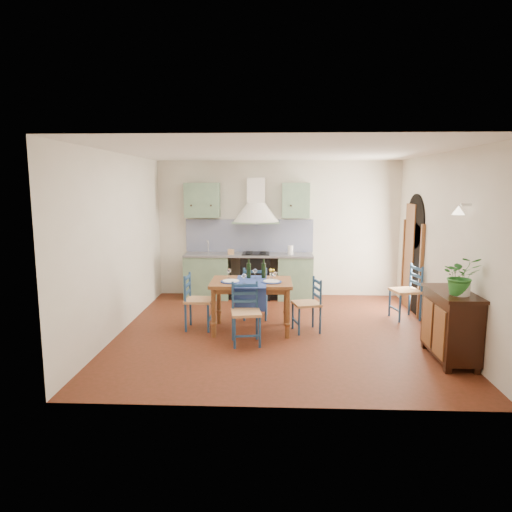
# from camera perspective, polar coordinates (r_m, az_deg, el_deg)

# --- Properties ---
(floor) EXTENTS (5.00, 5.00, 0.00)m
(floor) POSITION_cam_1_polar(r_m,az_deg,el_deg) (7.35, 2.81, -9.42)
(floor) COLOR #3F1E0D
(floor) RESTS_ON ground
(back_wall) EXTENTS (5.00, 0.96, 2.80)m
(back_wall) POSITION_cam_1_polar(r_m,az_deg,el_deg) (9.37, -0.10, 1.16)
(back_wall) COLOR beige
(back_wall) RESTS_ON ground
(right_wall) EXTENTS (0.26, 5.00, 2.80)m
(right_wall) POSITION_cam_1_polar(r_m,az_deg,el_deg) (7.76, 21.64, 1.06)
(right_wall) COLOR beige
(right_wall) RESTS_ON ground
(left_wall) EXTENTS (0.04, 5.00, 2.80)m
(left_wall) POSITION_cam_1_polar(r_m,az_deg,el_deg) (7.45, -16.72, 1.50)
(left_wall) COLOR beige
(left_wall) RESTS_ON ground
(ceiling) EXTENTS (5.00, 5.00, 0.01)m
(ceiling) POSITION_cam_1_polar(r_m,az_deg,el_deg) (7.00, 2.98, 12.94)
(ceiling) COLOR silver
(ceiling) RESTS_ON back_wall
(dining_table) EXTENTS (1.28, 0.96, 1.12)m
(dining_table) POSITION_cam_1_polar(r_m,az_deg,el_deg) (7.21, -0.55, -3.87)
(dining_table) COLOR brown
(dining_table) RESTS_ON ground
(chair_near) EXTENTS (0.48, 0.48, 0.90)m
(chair_near) POSITION_cam_1_polar(r_m,az_deg,el_deg) (6.70, -1.28, -7.09)
(chair_near) COLOR navy
(chair_near) RESTS_ON ground
(chair_far) EXTENTS (0.43, 0.43, 0.92)m
(chair_far) POSITION_cam_1_polar(r_m,az_deg,el_deg) (7.92, -0.08, -4.49)
(chair_far) COLOR navy
(chair_far) RESTS_ON ground
(chair_left) EXTENTS (0.43, 0.43, 0.90)m
(chair_left) POSITION_cam_1_polar(r_m,az_deg,el_deg) (7.42, -7.40, -5.56)
(chair_left) COLOR navy
(chair_left) RESTS_ON ground
(chair_right) EXTENTS (0.49, 0.49, 0.86)m
(chair_right) POSITION_cam_1_polar(r_m,az_deg,el_deg) (7.29, 6.55, -5.99)
(chair_right) COLOR navy
(chair_right) RESTS_ON ground
(chair_spare) EXTENTS (0.53, 0.53, 0.94)m
(chair_spare) POSITION_cam_1_polar(r_m,az_deg,el_deg) (8.33, 18.38, -4.19)
(chair_spare) COLOR navy
(chair_spare) RESTS_ON ground
(sideboard) EXTENTS (0.50, 1.05, 0.94)m
(sideboard) POSITION_cam_1_polar(r_m,az_deg,el_deg) (6.59, 23.15, -7.70)
(sideboard) COLOR black
(sideboard) RESTS_ON ground
(potted_plant) EXTENTS (0.49, 0.44, 0.50)m
(potted_plant) POSITION_cam_1_polar(r_m,az_deg,el_deg) (6.27, 24.25, -2.25)
(potted_plant) COLOR #287329
(potted_plant) RESTS_ON sideboard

